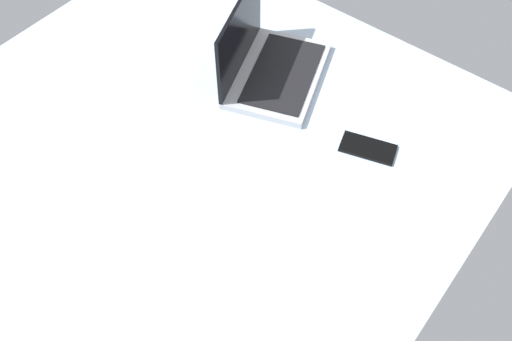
{
  "coord_description": "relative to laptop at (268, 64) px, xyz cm",
  "views": [
    {
      "loc": [
        -39.46,
        -69.0,
        130.6
      ],
      "look_at": [
        21.63,
        -20.77,
        24.0
      ],
      "focal_mm": 39.4,
      "sensor_mm": 36.0,
      "label": 1
    }
  ],
  "objects": [
    {
      "name": "cell_phone",
      "position": [
        -5.3,
        -36.51,
        -4.01
      ],
      "size": [
        10.67,
        15.39,
        0.8
      ],
      "primitive_type": "cube",
      "rotation": [
        0.0,
        0.0,
        3.45
      ],
      "color": "black",
      "rests_on": "bed_mattress"
    },
    {
      "name": "bed_mattress",
      "position": [
        -53.39,
        -0.23,
        -13.41
      ],
      "size": [
        180.0,
        140.0,
        18.0
      ],
      "primitive_type": "cube",
      "color": "silver",
      "rests_on": "ground"
    },
    {
      "name": "laptop",
      "position": [
        0.0,
        0.0,
        0.0
      ],
      "size": [
        38.88,
        32.92,
        23.0
      ],
      "rotation": [
        0.0,
        0.0,
        0.35
      ],
      "color": "#B7BABC",
      "rests_on": "bed_mattress"
    }
  ]
}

